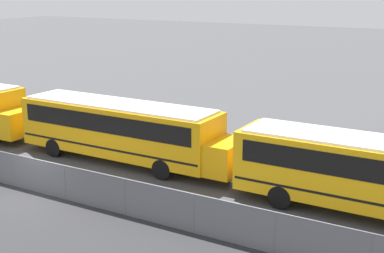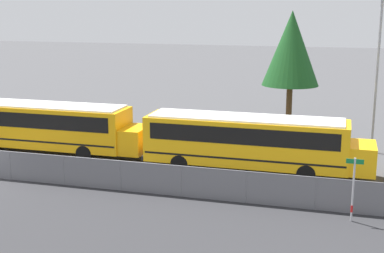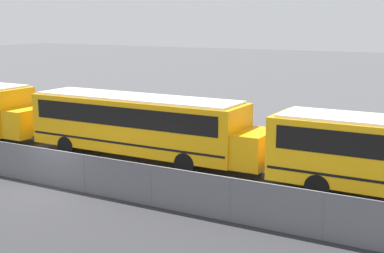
% 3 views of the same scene
% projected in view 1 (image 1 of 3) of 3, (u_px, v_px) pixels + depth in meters
% --- Properties ---
extents(ground_plane, '(200.00, 200.00, 0.00)m').
position_uv_depth(ground_plane, '(40.00, 193.00, 22.90)').
color(ground_plane, '#424244').
extents(fence, '(101.21, 0.07, 1.51)m').
position_uv_depth(fence, '(38.00, 176.00, 22.70)').
color(fence, '#9EA0A5').
rests_on(fence, ground_plane).
extents(school_bus_3, '(12.17, 2.60, 3.01)m').
position_uv_depth(school_bus_3, '(123.00, 127.00, 26.49)').
color(school_bus_3, orange).
rests_on(school_bus_3, ground_plane).
extents(school_bus_4, '(12.17, 2.60, 3.01)m').
position_uv_depth(school_bus_4, '(383.00, 173.00, 20.04)').
color(school_bus_4, '#EDA80F').
rests_on(school_bus_4, ground_plane).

